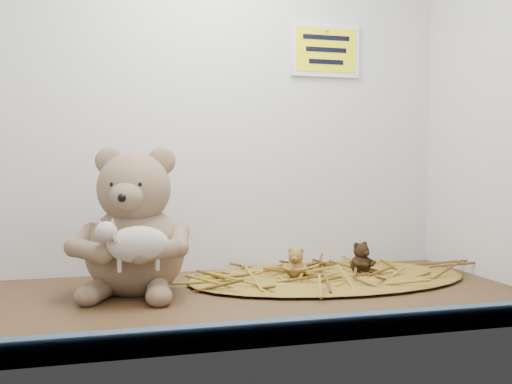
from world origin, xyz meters
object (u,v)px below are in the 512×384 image
object	(u,v)px
main_teddy	(135,221)
toy_lamb	(138,245)
mini_teddy_tan	(296,262)
mini_teddy_brown	(361,256)

from	to	relation	value
main_teddy	toy_lamb	bearing A→B (deg)	-73.87
main_teddy	mini_teddy_tan	size ratio (longest dim) A/B	4.49
main_teddy	mini_teddy_brown	bearing A→B (deg)	19.55
main_teddy	mini_teddy_tan	bearing A→B (deg)	19.65
main_teddy	toy_lamb	distance (cm)	11.17
mini_teddy_tan	main_teddy	bearing A→B (deg)	-147.23
main_teddy	mini_teddy_brown	xyz separation A→B (cm)	(51.00, 3.05, -9.94)
main_teddy	toy_lamb	size ratio (longest dim) A/B	2.01
mini_teddy_brown	main_teddy	bearing A→B (deg)	163.28
main_teddy	mini_teddy_tan	xyz separation A→B (cm)	(34.91, 2.15, -10.29)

